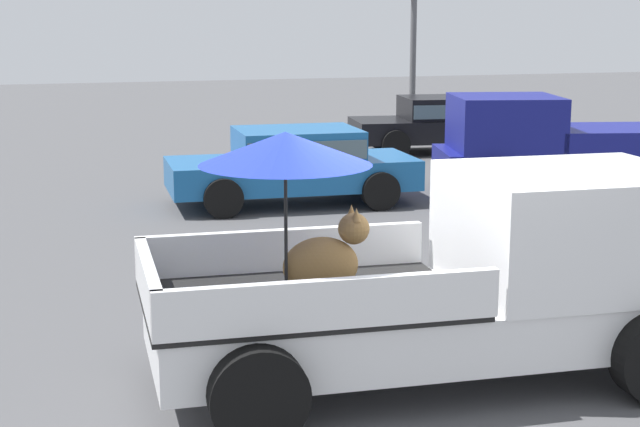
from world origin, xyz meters
TOP-DOWN VIEW (x-y plane):
  - ground_plane at (0.00, 0.00)m, footprint 80.00×80.00m
  - pickup_truck_main at (0.40, -0.02)m, footprint 5.13×2.43m
  - pickup_truck_red at (6.09, 8.27)m, footprint 5.08×2.99m
  - parked_sedan_near at (1.04, 8.45)m, footprint 4.37×2.13m
  - parked_sedan_far at (6.20, 13.70)m, footprint 4.49×2.41m
  - motel_sign at (6.31, 16.02)m, footprint 1.40×0.16m

SIDE VIEW (x-z plane):
  - ground_plane at x=0.00m, z-range 0.00..0.00m
  - parked_sedan_near at x=1.04m, z-range 0.08..1.41m
  - parked_sedan_far at x=6.20m, z-range 0.08..1.41m
  - pickup_truck_red at x=6.09m, z-range -0.03..1.77m
  - pickup_truck_main at x=0.40m, z-range -0.18..2.17m
  - motel_sign at x=6.31m, z-range 0.99..5.78m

